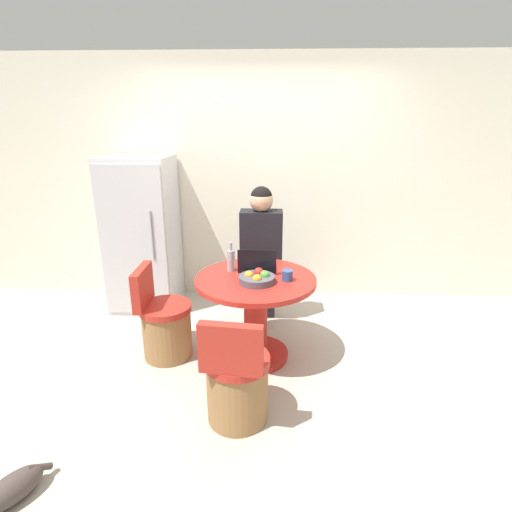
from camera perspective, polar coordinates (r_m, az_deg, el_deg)
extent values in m
plane|color=#B2A899|center=(3.47, 0.34, -15.05)|extent=(12.00, 12.00, 0.00)
cube|color=silver|center=(4.42, 1.02, 10.51)|extent=(7.00, 0.06, 2.60)
cube|color=silver|center=(4.37, -15.88, 3.03)|extent=(0.68, 0.64, 1.60)
cube|color=silver|center=(4.08, -17.23, 1.80)|extent=(0.65, 0.01, 1.51)
cylinder|color=gray|center=(3.98, -14.63, 2.85)|extent=(0.02, 0.02, 0.48)
cylinder|color=#B2261E|center=(3.54, -0.06, -13.78)|extent=(0.56, 0.56, 0.05)
cylinder|color=#B2261E|center=(3.37, -0.07, -8.81)|extent=(0.20, 0.20, 0.64)
cylinder|color=#B2261E|center=(3.23, -0.07, -3.43)|extent=(0.98, 0.98, 0.04)
cylinder|color=olive|center=(3.55, -12.56, -10.72)|extent=(0.41, 0.41, 0.42)
cylinder|color=#AD281E|center=(3.44, -12.84, -7.27)|extent=(0.43, 0.43, 0.06)
cube|color=#AD281E|center=(3.41, -15.91, -4.25)|extent=(0.07, 0.39, 0.33)
cylinder|color=olive|center=(2.83, -2.66, -18.70)|extent=(0.41, 0.41, 0.42)
cylinder|color=#AD281E|center=(2.69, -2.73, -14.67)|extent=(0.43, 0.43, 0.06)
cube|color=#AD281E|center=(2.44, -3.66, -13.13)|extent=(0.40, 0.12, 0.33)
cube|color=#2D2D38|center=(4.16, 0.72, -5.30)|extent=(0.28, 0.16, 0.48)
cube|color=#2D2D38|center=(3.99, 0.72, -1.60)|extent=(0.32, 0.36, 0.14)
cube|color=black|center=(3.81, 0.70, 2.64)|extent=(0.40, 0.22, 0.52)
sphere|color=tan|center=(3.73, 0.73, 7.97)|extent=(0.22, 0.22, 0.22)
sphere|color=black|center=(3.72, 0.73, 8.39)|extent=(0.20, 0.20, 0.20)
cube|color=#B7B7BC|center=(3.38, 0.20, -1.83)|extent=(0.31, 0.25, 0.02)
cube|color=black|center=(3.23, 0.12, -0.82)|extent=(0.31, 0.01, 0.20)
cylinder|color=#4C4C56|center=(3.11, 0.11, -3.37)|extent=(0.28, 0.28, 0.05)
sphere|color=#4C9333|center=(3.11, 1.27, -2.75)|extent=(0.08, 0.08, 0.08)
sphere|color=red|center=(3.15, 0.34, -2.37)|extent=(0.08, 0.08, 0.08)
sphere|color=orange|center=(3.11, -1.03, -2.74)|extent=(0.07, 0.07, 0.07)
sphere|color=orange|center=(3.04, 0.13, -3.27)|extent=(0.07, 0.07, 0.07)
cylinder|color=#2D4C84|center=(3.16, 4.49, -2.79)|extent=(0.09, 0.09, 0.08)
cylinder|color=#9999A3|center=(3.34, -3.58, -0.68)|extent=(0.06, 0.06, 0.18)
cylinder|color=#9999A3|center=(3.30, -3.63, 1.37)|extent=(0.03, 0.03, 0.07)
ellipsoid|color=#473D38|center=(2.77, -31.44, -26.49)|extent=(0.30, 0.36, 0.15)
cylinder|color=#473D38|center=(2.80, -28.55, -24.99)|extent=(0.11, 0.14, 0.12)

